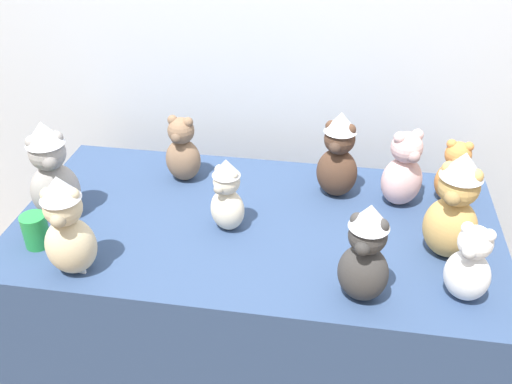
# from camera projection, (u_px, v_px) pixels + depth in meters

# --- Properties ---
(wall_back) EXTENTS (7.00, 0.08, 2.60)m
(wall_back) POSITION_uv_depth(u_px,v_px,m) (284.00, 12.00, 2.19)
(wall_back) COLOR silver
(wall_back) RESTS_ON ground_plane
(display_table) EXTENTS (1.62, 0.85, 0.78)m
(display_table) POSITION_uv_depth(u_px,v_px,m) (256.00, 307.00, 2.12)
(display_table) COLOR navy
(display_table) RESTS_ON ground_plane
(teddy_bear_ginger) EXTENTS (0.14, 0.12, 0.24)m
(teddy_bear_ginger) POSITION_uv_depth(u_px,v_px,m) (454.00, 174.00, 1.96)
(teddy_bear_ginger) COLOR #D17F3D
(teddy_bear_ginger) RESTS_ON display_table
(teddy_bear_snow) EXTENTS (0.16, 0.15, 0.25)m
(teddy_bear_snow) POSITION_uv_depth(u_px,v_px,m) (469.00, 265.00, 1.55)
(teddy_bear_snow) COLOR white
(teddy_bear_snow) RESTS_ON display_table
(teddy_bear_cream) EXTENTS (0.15, 0.14, 0.26)m
(teddy_bear_cream) POSITION_uv_depth(u_px,v_px,m) (227.00, 196.00, 1.82)
(teddy_bear_cream) COLOR beige
(teddy_bear_cream) RESTS_ON display_table
(teddy_bear_charcoal) EXTENTS (0.17, 0.15, 0.31)m
(teddy_bear_charcoal) POSITION_uv_depth(u_px,v_px,m) (365.00, 254.00, 1.53)
(teddy_bear_charcoal) COLOR #383533
(teddy_bear_charcoal) RESTS_ON display_table
(teddy_bear_mocha) EXTENTS (0.15, 0.13, 0.26)m
(teddy_bear_mocha) POSITION_uv_depth(u_px,v_px,m) (182.00, 151.00, 2.08)
(teddy_bear_mocha) COLOR #7F6047
(teddy_bear_mocha) RESTS_ON display_table
(teddy_bear_sand) EXTENTS (0.16, 0.15, 0.33)m
(teddy_bear_sand) POSITION_uv_depth(u_px,v_px,m) (67.00, 227.00, 1.62)
(teddy_bear_sand) COLOR #CCB78E
(teddy_bear_sand) RESTS_ON display_table
(teddy_bear_honey) EXTENTS (0.20, 0.19, 0.36)m
(teddy_bear_honey) POSITION_uv_depth(u_px,v_px,m) (454.00, 207.00, 1.68)
(teddy_bear_honey) COLOR tan
(teddy_bear_honey) RESTS_ON display_table
(teddy_bear_ash) EXTENTS (0.21, 0.20, 0.35)m
(teddy_bear_ash) POSITION_uv_depth(u_px,v_px,m) (52.00, 172.00, 1.85)
(teddy_bear_ash) COLOR gray
(teddy_bear_ash) RESTS_ON display_table
(teddy_bear_cocoa) EXTENTS (0.17, 0.16, 0.32)m
(teddy_bear_cocoa) POSITION_uv_depth(u_px,v_px,m) (338.00, 156.00, 1.97)
(teddy_bear_cocoa) COLOR #4C3323
(teddy_bear_cocoa) RESTS_ON display_table
(teddy_bear_blush) EXTENTS (0.18, 0.17, 0.28)m
(teddy_bear_blush) POSITION_uv_depth(u_px,v_px,m) (403.00, 171.00, 1.94)
(teddy_bear_blush) COLOR beige
(teddy_bear_blush) RESTS_ON display_table
(party_cup_green) EXTENTS (0.08, 0.08, 0.11)m
(party_cup_green) POSITION_uv_depth(u_px,v_px,m) (36.00, 231.00, 1.78)
(party_cup_green) COLOR #238C3D
(party_cup_green) RESTS_ON display_table
(name_card_front_left) EXTENTS (0.07, 0.02, 0.05)m
(name_card_front_left) POSITION_uv_depth(u_px,v_px,m) (74.00, 265.00, 1.69)
(name_card_front_left) COLOR white
(name_card_front_left) RESTS_ON display_table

